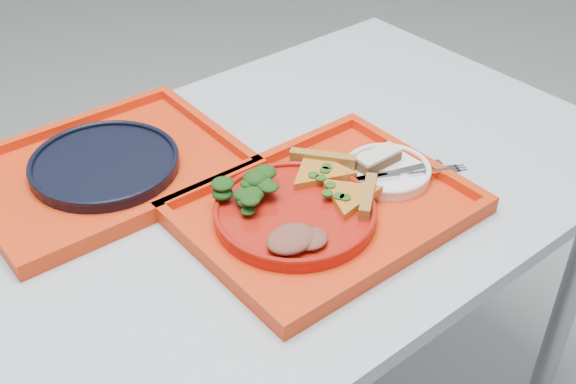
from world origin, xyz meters
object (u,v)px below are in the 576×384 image
at_px(tray_main, 324,211).
at_px(tray_far, 106,172).
at_px(navy_plate, 105,165).
at_px(dessert_bar, 378,159).
at_px(dinner_plate, 295,214).

distance_m(tray_main, tray_far, 0.40).
relative_size(navy_plate, dessert_bar, 3.10).
distance_m(tray_far, navy_plate, 0.01).
height_order(tray_far, dessert_bar, dessert_bar).
xyz_separation_m(dinner_plate, navy_plate, (-0.17, 0.32, -0.00)).
bearing_deg(dessert_bar, tray_main, -171.77).
bearing_deg(dinner_plate, tray_main, -10.30).
height_order(tray_main, dinner_plate, dinner_plate).
height_order(navy_plate, dessert_bar, dessert_bar).
height_order(dinner_plate, navy_plate, dinner_plate).
xyz_separation_m(tray_main, dinner_plate, (-0.05, 0.01, 0.02)).
distance_m(tray_main, dessert_bar, 0.15).
relative_size(dinner_plate, navy_plate, 1.00).
height_order(tray_far, dinner_plate, dinner_plate).
distance_m(tray_main, navy_plate, 0.40).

